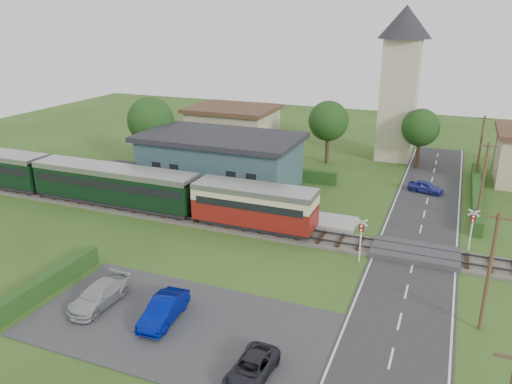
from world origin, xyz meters
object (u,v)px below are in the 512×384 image
at_px(house_west, 233,128).
at_px(car_park_silver, 99,295).
at_px(train, 86,180).
at_px(pedestrian_far, 130,181).
at_px(church_tower, 401,73).
at_px(crossing_signal_far, 472,224).
at_px(car_park_blue, 164,310).
at_px(pedestrian_near, 254,198).
at_px(car_on_road, 426,187).
at_px(station_building, 220,160).
at_px(equipment_hut, 120,176).
at_px(crossing_signal_near, 361,234).
at_px(car_park_dark, 251,369).

height_order(house_west, car_park_silver, house_west).
xyz_separation_m(train, house_west, (4.39, 23.00, 0.61)).
bearing_deg(pedestrian_far, church_tower, -60.70).
relative_size(crossing_signal_far, car_park_blue, 0.79).
distance_m(car_park_silver, pedestrian_near, 17.41).
bearing_deg(house_west, car_park_blue, -71.25).
distance_m(house_west, pedestrian_near, 22.75).
distance_m(car_on_road, car_park_blue, 30.89).
bearing_deg(pedestrian_near, pedestrian_far, -24.67).
bearing_deg(house_west, crossing_signal_far, -35.77).
relative_size(station_building, pedestrian_near, 8.08).
height_order(station_building, car_park_blue, station_building).
height_order(station_building, pedestrian_far, station_building).
relative_size(equipment_hut, pedestrian_far, 1.50).
bearing_deg(crossing_signal_near, crossing_signal_far, 33.69).
height_order(church_tower, pedestrian_far, church_tower).
relative_size(crossing_signal_far, car_park_dark, 0.87).
xyz_separation_m(crossing_signal_far, pedestrian_near, (-17.57, 0.75, -0.70)).
height_order(crossing_signal_near, car_park_blue, crossing_signal_near).
relative_size(car_park_dark, pedestrian_near, 1.89).
relative_size(station_building, car_park_blue, 3.88).
bearing_deg(church_tower, house_west, -171.47).
relative_size(car_on_road, pedestrian_near, 1.70).
bearing_deg(car_park_blue, car_park_dark, -26.55).
distance_m(crossing_signal_far, car_park_blue, 22.96).
relative_size(equipment_hut, church_tower, 0.14).
bearing_deg(car_on_road, pedestrian_far, 126.58).
distance_m(house_west, car_park_dark, 43.88).
relative_size(equipment_hut, car_on_road, 0.76).
bearing_deg(equipment_hut, crossing_signal_near, -12.94).
bearing_deg(station_building, car_park_silver, -82.42).
bearing_deg(station_building, crossing_signal_far, -15.63).
distance_m(car_on_road, pedestrian_far, 28.92).
relative_size(equipment_hut, train, 0.06).
xyz_separation_m(church_tower, car_park_silver, (-11.94, -39.99, -9.50)).
bearing_deg(equipment_hut, church_tower, 44.75).
relative_size(crossing_signal_near, pedestrian_near, 1.65).
bearing_deg(crossing_signal_far, house_west, 144.23).
distance_m(train, crossing_signal_near, 25.91).
height_order(house_west, pedestrian_near, house_west).
height_order(house_west, crossing_signal_near, house_west).
bearing_deg(pedestrian_near, house_west, -84.17).
relative_size(crossing_signal_far, pedestrian_near, 1.65).
distance_m(train, car_park_blue, 21.99).
bearing_deg(car_park_blue, car_park_silver, 175.48).
relative_size(car_park_dark, pedestrian_far, 2.21).
bearing_deg(pedestrian_far, house_west, -22.39).
bearing_deg(church_tower, car_park_silver, -106.62).
relative_size(church_tower, car_park_silver, 3.93).
xyz_separation_m(crossing_signal_near, crossing_signal_far, (7.20, 4.80, 0.00)).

